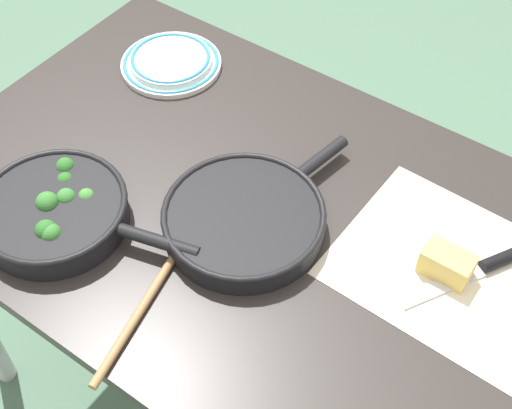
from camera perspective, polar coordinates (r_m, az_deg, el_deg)
name	(u,v)px	position (r m, az deg, el deg)	size (l,w,h in m)	color
ground_plane	(256,392)	(1.97, 0.00, -14.78)	(14.00, 14.00, 0.00)	#51755B
dining_table_red	(256,240)	(1.39, 0.00, -2.83)	(1.29, 0.82, 0.76)	#2D2826
skillet_broccoli	(57,211)	(1.33, -15.67, -0.54)	(0.42, 0.27, 0.07)	black
skillet_eggs	(245,219)	(1.28, -0.90, -1.15)	(0.30, 0.42, 0.05)	black
wooden_spoon	(166,269)	(1.24, -7.23, -5.17)	(0.11, 0.39, 0.02)	#A87A4C
parchment_sheet	(450,268)	(1.29, 15.26, -4.93)	(0.39, 0.33, 0.00)	beige
grater_knife	(481,269)	(1.29, 17.53, -4.93)	(0.15, 0.23, 0.02)	silver
cheese_block	(447,264)	(1.26, 15.01, -4.63)	(0.09, 0.05, 0.05)	#E0C15B
dinner_plate_stack	(171,62)	(1.63, -6.82, 11.28)	(0.22, 0.22, 0.03)	silver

